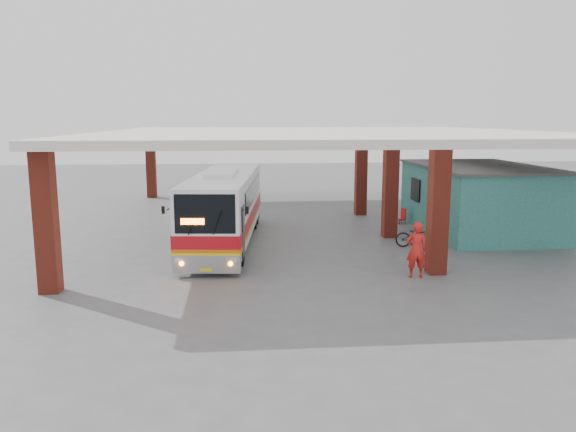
% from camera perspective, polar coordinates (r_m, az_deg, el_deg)
% --- Properties ---
extents(ground, '(90.00, 90.00, 0.00)m').
position_cam_1_polar(ground, '(22.13, 4.73, -3.89)').
color(ground, '#515154').
rests_on(ground, ground).
extents(brick_columns, '(20.10, 21.60, 4.35)m').
position_cam_1_polar(brick_columns, '(26.85, 5.98, 3.25)').
color(brick_columns, maroon).
rests_on(brick_columns, ground).
extents(canopy_roof, '(21.00, 23.00, 0.30)m').
position_cam_1_polar(canopy_roof, '(28.00, 3.59, 8.33)').
color(canopy_roof, silver).
rests_on(canopy_roof, brick_columns).
extents(shop_building, '(5.20, 8.20, 3.11)m').
position_cam_1_polar(shop_building, '(27.81, 18.73, 1.73)').
color(shop_building, '#2C7060').
rests_on(shop_building, ground).
extents(coach_bus, '(3.39, 11.09, 3.18)m').
position_cam_1_polar(coach_bus, '(23.84, -6.39, 0.95)').
color(coach_bus, white).
rests_on(coach_bus, ground).
extents(motorcycle, '(1.94, 0.98, 0.97)m').
position_cam_1_polar(motorcycle, '(23.73, 13.09, -1.97)').
color(motorcycle, black).
rests_on(motorcycle, ground).
extents(pedestrian, '(0.72, 0.50, 1.89)m').
position_cam_1_polar(pedestrian, '(19.20, 12.90, -3.36)').
color(pedestrian, red).
rests_on(pedestrian, ground).
extents(red_chair, '(0.51, 0.51, 0.78)m').
position_cam_1_polar(red_chair, '(28.95, 11.51, -0.05)').
color(red_chair, red).
rests_on(red_chair, ground).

